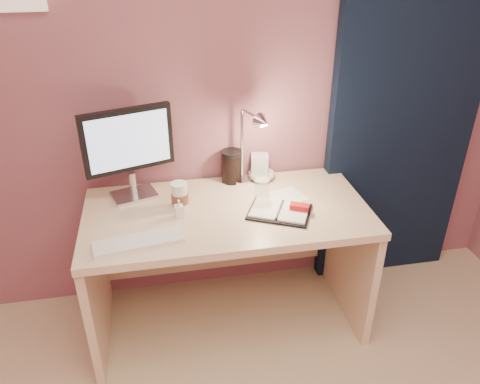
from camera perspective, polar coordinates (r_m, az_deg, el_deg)
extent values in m
plane|color=#905361|center=(2.43, -3.21, 12.95)|extent=(3.50, 0.00, 3.50)
cube|color=black|center=(2.76, 19.56, 10.03)|extent=(0.85, 0.08, 2.20)
cube|color=beige|center=(2.32, -1.58, -2.56)|extent=(1.40, 0.70, 0.04)
cube|color=beige|center=(2.54, -17.08, -10.98)|extent=(0.04, 0.66, 0.69)
cube|color=beige|center=(2.70, 13.07, -7.68)|extent=(0.04, 0.66, 0.69)
cube|color=beige|center=(2.76, -2.61, -4.49)|extent=(1.32, 0.03, 0.55)
cube|color=silver|center=(2.48, -12.76, -0.31)|extent=(0.25, 0.22, 0.01)
cylinder|color=silver|center=(2.45, -12.92, 1.05)|extent=(0.04, 0.04, 0.12)
cube|color=black|center=(2.35, -13.57, 6.27)|extent=(0.43, 0.17, 0.32)
cube|color=#ABC3E9|center=(2.32, -13.81, 5.98)|extent=(0.38, 0.12, 0.27)
cube|color=silver|center=(2.11, -12.27, -5.94)|extent=(0.40, 0.18, 0.02)
cube|color=black|center=(2.28, 4.85, -2.42)|extent=(0.36, 0.33, 0.01)
cube|color=silver|center=(2.29, 3.11, -1.97)|extent=(0.20, 0.23, 0.01)
cube|color=silver|center=(2.27, 6.63, -2.44)|extent=(0.20, 0.23, 0.01)
cube|color=red|center=(2.28, 7.26, -1.79)|extent=(0.10, 0.08, 0.03)
cube|color=silver|center=(2.43, 5.79, -0.50)|extent=(0.20, 0.20, 0.00)
cylinder|color=white|center=(2.31, -7.36, -0.54)|extent=(0.08, 0.08, 0.12)
cylinder|color=brown|center=(2.32, -7.35, -0.74)|extent=(0.08, 0.08, 0.05)
cylinder|color=white|center=(2.28, -7.47, 0.93)|extent=(0.08, 0.08, 0.01)
cylinder|color=white|center=(2.33, 2.67, 0.02)|extent=(0.08, 0.08, 0.13)
imported|color=silver|center=(2.57, 2.64, 1.95)|extent=(0.18, 0.18, 0.04)
imported|color=white|center=(2.25, -7.42, -2.01)|extent=(0.04, 0.05, 0.09)
cylinder|color=black|center=(2.53, -1.01, 2.96)|extent=(0.11, 0.11, 0.16)
cube|color=silver|center=(2.58, 2.40, 3.19)|extent=(0.10, 0.09, 0.14)
cylinder|color=silver|center=(2.56, 0.22, 1.46)|extent=(0.10, 0.10, 0.02)
cylinder|color=silver|center=(2.47, 0.22, 5.62)|extent=(0.02, 0.02, 0.39)
cone|color=silver|center=(2.24, -0.79, 8.22)|extent=(0.10, 0.09, 0.08)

